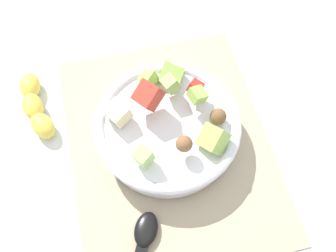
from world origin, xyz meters
The scene contains 4 objects.
ground_plane centered at (0.00, 0.00, 0.00)m, with size 2.40×2.40×0.00m, color silver.
placemat centered at (0.00, 0.00, 0.00)m, with size 0.44×0.35×0.01m, color tan.
salad_bowl centered at (0.02, 0.00, 0.04)m, with size 0.25×0.25×0.12m.
banana_whole centered at (0.13, 0.22, 0.02)m, with size 0.15×0.06×0.04m.
Camera 1 is at (-0.28, 0.07, 0.61)m, focal length 40.94 mm.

